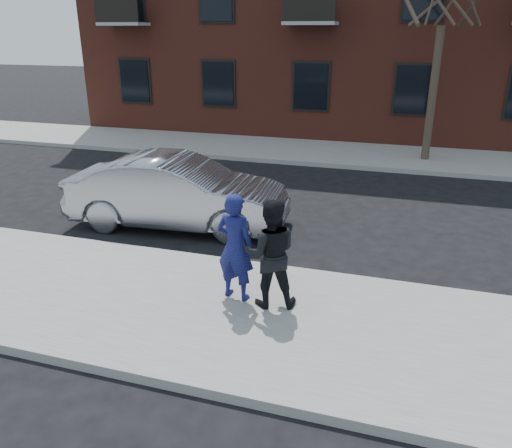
% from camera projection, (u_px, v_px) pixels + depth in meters
% --- Properties ---
extents(ground, '(100.00, 100.00, 0.00)m').
position_uv_depth(ground, '(148.00, 298.00, 8.40)').
color(ground, black).
rests_on(ground, ground).
extents(near_sidewalk, '(50.00, 3.50, 0.15)m').
position_uv_depth(near_sidewalk, '(140.00, 301.00, 8.15)').
color(near_sidewalk, gray).
rests_on(near_sidewalk, ground).
extents(near_curb, '(50.00, 0.10, 0.15)m').
position_uv_depth(near_curb, '(186.00, 257.00, 9.76)').
color(near_curb, '#999691').
rests_on(near_curb, ground).
extents(far_sidewalk, '(50.00, 3.50, 0.15)m').
position_uv_depth(far_sidewalk, '(297.00, 151.00, 18.39)').
color(far_sidewalk, gray).
rests_on(far_sidewalk, ground).
extents(far_curb, '(50.00, 0.10, 0.15)m').
position_uv_depth(far_curb, '(285.00, 162.00, 16.79)').
color(far_curb, '#999691').
rests_on(far_curb, ground).
extents(silver_sedan, '(5.03, 2.12, 1.61)m').
position_uv_depth(silver_sedan, '(178.00, 193.00, 11.21)').
color(silver_sedan, '#999BA3').
rests_on(silver_sedan, ground).
extents(man_hoodie, '(0.71, 0.56, 1.77)m').
position_uv_depth(man_hoodie, '(235.00, 247.00, 7.84)').
color(man_hoodie, navy).
rests_on(man_hoodie, near_sidewalk).
extents(man_peacoat, '(1.00, 0.88, 1.75)m').
position_uv_depth(man_peacoat, '(270.00, 253.00, 7.63)').
color(man_peacoat, black).
rests_on(man_peacoat, near_sidewalk).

